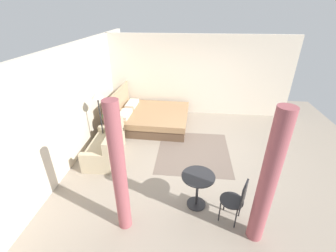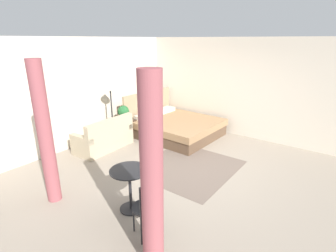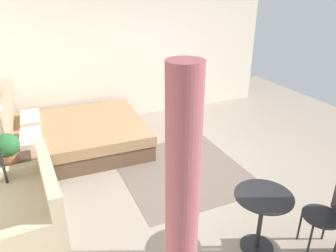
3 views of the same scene
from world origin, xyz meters
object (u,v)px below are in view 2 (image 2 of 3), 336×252
Objects in this scene: nightstand at (128,128)px; cafe_chair_near_window at (149,205)px; potted_plant at (123,112)px; balcony_table at (130,182)px; bed at (174,126)px; couch at (105,138)px; floor_lamp at (111,94)px.

nightstand is 4.17m from cafe_chair_near_window.
potted_plant reaches higher than balcony_table.
nightstand is at bearing 132.79° from bed.
potted_plant is at bearing 12.61° from couch.
potted_plant reaches higher than couch.
floor_lamp is at bearing 141.46° from bed.
nightstand is at bearing 9.14° from couch.
balcony_table is (-3.31, -1.48, 0.24)m from bed.
bed is 4.23m from cafe_chair_near_window.
nightstand is 1.27× the size of potted_plant.
floor_lamp reaches higher than cafe_chair_near_window.
bed is 4.35× the size of nightstand.
couch is 1.01m from potted_plant.
couch is at bearing 156.32° from bed.
balcony_table is at bearing -126.90° from floor_lamp.
bed reaches higher than nightstand.
bed is 1.45× the size of floor_lamp.
cafe_chair_near_window is (-2.61, -3.19, -0.19)m from potted_plant.
floor_lamp is (-0.46, 0.11, 1.04)m from nightstand.
balcony_table is 0.75m from cafe_chair_near_window.
couch is 3.55× the size of potted_plant.
balcony_table is (-2.29, -2.51, -0.23)m from potted_plant.
potted_plant is 4.13m from cafe_chair_near_window.
nightstand is 0.74× the size of balcony_table.
bed reaches higher than potted_plant.
floor_lamp is at bearing 26.80° from couch.
couch is 1.17m from floor_lamp.
potted_plant is 0.46× the size of cafe_chair_near_window.
floor_lamp reaches higher than bed.
cafe_chair_near_window is at bearing -115.07° from balcony_table.
couch reaches higher than nightstand.
floor_lamp is at bearing 169.51° from potted_plant.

